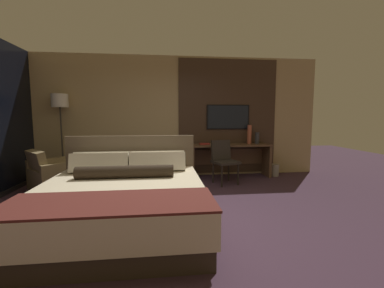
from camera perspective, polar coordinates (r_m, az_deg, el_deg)
ground_plane at (r=3.76m, az=-4.07°, el=-15.96°), size 16.00×16.00×0.00m
wall_back_tv_panel at (r=6.08m, az=-3.48°, el=6.03°), size 7.20×0.09×2.80m
bed at (r=3.52m, az=-14.99°, el=-11.87°), size 2.07×2.24×1.10m
desk at (r=6.07m, az=8.36°, el=-2.33°), size 1.85×0.51×0.77m
tv at (r=6.20m, az=8.00°, el=5.96°), size 1.03×0.04×0.58m
desk_chair at (r=5.48m, az=6.99°, el=-2.99°), size 0.59×0.59×0.91m
armchair_by_window at (r=5.68m, az=-28.08°, el=-6.23°), size 1.18×1.19×0.79m
floor_lamp at (r=6.21m, az=-27.26°, el=7.14°), size 0.34×0.34×1.89m
vase_tall at (r=6.22m, az=12.64°, el=2.10°), size 0.10×0.10×0.44m
vase_short at (r=6.23m, az=14.27°, el=1.28°), size 0.10×0.10×0.27m
book at (r=5.90m, az=2.81°, el=0.03°), size 0.23×0.17×0.03m
waste_bin at (r=6.45m, az=17.77°, el=-5.51°), size 0.22×0.22×0.28m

